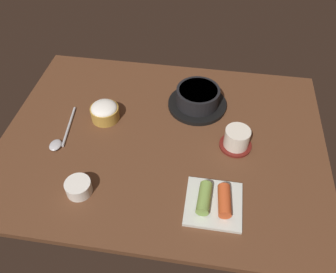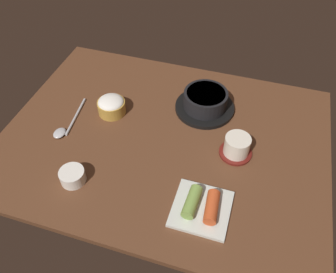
{
  "view_description": "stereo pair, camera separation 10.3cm",
  "coord_description": "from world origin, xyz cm",
  "px_view_note": "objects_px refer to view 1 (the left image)",
  "views": [
    {
      "loc": [
        12.71,
        -70.95,
        80.43
      ],
      "look_at": [
        2.0,
        -2.0,
        5.0
      ],
      "focal_mm": 36.49,
      "sensor_mm": 36.0,
      "label": 1
    },
    {
      "loc": [
        22.71,
        -68.64,
        80.43
      ],
      "look_at": [
        2.0,
        -2.0,
        5.0
      ],
      "focal_mm": 36.49,
      "sensor_mm": 36.0,
      "label": 2
    }
  ],
  "objects_px": {
    "tea_cup_with_saucer": "(237,140)",
    "kimchi_plate": "(214,202)",
    "side_bowl_near": "(78,187)",
    "spoon": "(60,138)",
    "rice_bowl": "(105,111)",
    "stone_pot": "(198,98)"
  },
  "relations": [
    {
      "from": "stone_pot",
      "to": "rice_bowl",
      "type": "height_order",
      "value": "stone_pot"
    },
    {
      "from": "rice_bowl",
      "to": "tea_cup_with_saucer",
      "type": "relative_size",
      "value": 0.94
    },
    {
      "from": "stone_pot",
      "to": "kimchi_plate",
      "type": "distance_m",
      "value": 0.39
    },
    {
      "from": "stone_pot",
      "to": "tea_cup_with_saucer",
      "type": "xyz_separation_m",
      "value": [
        0.13,
        -0.17,
        -0.0
      ]
    },
    {
      "from": "stone_pot",
      "to": "spoon",
      "type": "xyz_separation_m",
      "value": [
        -0.4,
        -0.22,
        -0.03
      ]
    },
    {
      "from": "stone_pot",
      "to": "tea_cup_with_saucer",
      "type": "distance_m",
      "value": 0.22
    },
    {
      "from": "spoon",
      "to": "stone_pot",
      "type": "bearing_deg",
      "value": 28.79
    },
    {
      "from": "tea_cup_with_saucer",
      "to": "kimchi_plate",
      "type": "relative_size",
      "value": 0.66
    },
    {
      "from": "kimchi_plate",
      "to": "side_bowl_near",
      "type": "height_order",
      "value": "kimchi_plate"
    },
    {
      "from": "rice_bowl",
      "to": "side_bowl_near",
      "type": "height_order",
      "value": "rice_bowl"
    },
    {
      "from": "tea_cup_with_saucer",
      "to": "kimchi_plate",
      "type": "bearing_deg",
      "value": -103.88
    },
    {
      "from": "kimchi_plate",
      "to": "spoon",
      "type": "bearing_deg",
      "value": 161.7
    },
    {
      "from": "tea_cup_with_saucer",
      "to": "spoon",
      "type": "distance_m",
      "value": 0.54
    },
    {
      "from": "tea_cup_with_saucer",
      "to": "side_bowl_near",
      "type": "distance_m",
      "value": 0.47
    },
    {
      "from": "rice_bowl",
      "to": "side_bowl_near",
      "type": "xyz_separation_m",
      "value": [
        0.01,
        -0.29,
        -0.01
      ]
    },
    {
      "from": "tea_cup_with_saucer",
      "to": "kimchi_plate",
      "type": "xyz_separation_m",
      "value": [
        -0.05,
        -0.21,
        -0.02
      ]
    },
    {
      "from": "side_bowl_near",
      "to": "spoon",
      "type": "distance_m",
      "value": 0.21
    },
    {
      "from": "rice_bowl",
      "to": "spoon",
      "type": "distance_m",
      "value": 0.16
    },
    {
      "from": "rice_bowl",
      "to": "spoon",
      "type": "height_order",
      "value": "rice_bowl"
    },
    {
      "from": "side_bowl_near",
      "to": "rice_bowl",
      "type": "bearing_deg",
      "value": 91.8
    },
    {
      "from": "kimchi_plate",
      "to": "spoon",
      "type": "height_order",
      "value": "kimchi_plate"
    },
    {
      "from": "side_bowl_near",
      "to": "spoon",
      "type": "xyz_separation_m",
      "value": [
        -0.12,
        0.17,
        -0.01
      ]
    }
  ]
}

